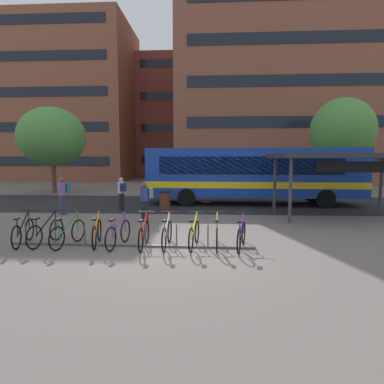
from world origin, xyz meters
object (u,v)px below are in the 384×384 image
(parked_bicycle_orange_3, at_px, (97,233))
(parked_bicycle_purple_9, at_px, (241,236))
(parked_bicycle_green_2, at_px, (68,233))
(trash_bin, at_px, (165,201))
(parked_bicycle_purple_4, at_px, (118,234))
(commuter_teal_pack_0, at_px, (63,193))
(street_tree_1, at_px, (52,137))
(parked_bicycle_black_1, at_px, (46,232))
(parked_bicycle_silver_6, at_px, (167,234))
(commuter_navy_pack_2, at_px, (122,191))
(parked_bicycle_black_0, at_px, (23,232))
(parked_bicycle_yellow_8, at_px, (217,235))
(commuter_grey_pack_1, at_px, (145,199))
(parked_bicycle_red_5, at_px, (144,235))
(transit_shelter, at_px, (342,158))
(street_tree_0, at_px, (342,131))
(parked_bicycle_yellow_7, at_px, (194,234))
(city_bus, at_px, (254,174))

(parked_bicycle_orange_3, xyz_separation_m, parked_bicycle_purple_9, (4.32, -0.11, 0.00))
(parked_bicycle_green_2, relative_size, trash_bin, 1.65)
(parked_bicycle_purple_4, distance_m, trash_bin, 6.23)
(commuter_teal_pack_0, bearing_deg, street_tree_1, -116.25)
(parked_bicycle_black_1, height_order, trash_bin, trash_bin)
(parked_bicycle_orange_3, relative_size, parked_bicycle_silver_6, 0.98)
(commuter_navy_pack_2, xyz_separation_m, trash_bin, (2.26, -0.35, -0.45))
(trash_bin, bearing_deg, commuter_navy_pack_2, 171.26)
(parked_bicycle_black_0, relative_size, parked_bicycle_green_2, 1.00)
(parked_bicycle_black_0, xyz_separation_m, parked_bicycle_purple_9, (6.57, -0.05, 0.00))
(parked_bicycle_yellow_8, xyz_separation_m, trash_bin, (-2.44, 6.15, 0.13))
(parked_bicycle_black_1, distance_m, commuter_grey_pack_1, 4.43)
(parked_bicycle_red_5, xyz_separation_m, parked_bicycle_yellow_8, (2.14, 0.12, 0.00))
(parked_bicycle_purple_9, relative_size, transit_shelter, 0.28)
(parked_bicycle_black_0, distance_m, parked_bicycle_purple_4, 2.94)
(parked_bicycle_red_5, relative_size, commuter_navy_pack_2, 1.03)
(parked_bicycle_red_5, distance_m, trash_bin, 6.27)
(parked_bicycle_black_0, xyz_separation_m, parked_bicycle_red_5, (3.72, -0.08, 0.00))
(street_tree_0, bearing_deg, trash_bin, -142.25)
(parked_bicycle_orange_3, distance_m, parked_bicycle_silver_6, 2.14)
(parked_bicycle_silver_6, bearing_deg, commuter_grey_pack_1, 21.94)
(commuter_teal_pack_0, bearing_deg, parked_bicycle_yellow_7, 85.97)
(parked_bicycle_red_5, relative_size, trash_bin, 1.67)
(city_bus, relative_size, parked_bicycle_black_0, 7.11)
(city_bus, height_order, parked_bicycle_purple_9, city_bus)
(commuter_teal_pack_0, bearing_deg, parked_bicycle_black_0, 47.94)
(street_tree_0, bearing_deg, parked_bicycle_black_0, -135.05)
(parked_bicycle_green_2, distance_m, street_tree_0, 21.74)
(city_bus, height_order, trash_bin, city_bus)
(transit_shelter, bearing_deg, commuter_grey_pack_1, -174.17)
(commuter_navy_pack_2, distance_m, street_tree_1, 11.38)
(parked_bicycle_orange_3, height_order, transit_shelter, transit_shelter)
(parked_bicycle_silver_6, relative_size, trash_bin, 1.67)
(parked_bicycle_green_2, bearing_deg, street_tree_0, -31.69)
(parked_bicycle_red_5, distance_m, parked_bicycle_yellow_7, 1.48)
(street_tree_0, bearing_deg, parked_bicycle_orange_3, -130.75)
(parked_bicycle_black_1, relative_size, parked_bicycle_silver_6, 0.99)
(parked_bicycle_red_5, distance_m, commuter_grey_pack_1, 4.00)
(parked_bicycle_purple_9, distance_m, commuter_teal_pack_0, 9.38)
(street_tree_0, bearing_deg, parked_bicycle_yellow_8, -122.20)
(parked_bicycle_black_0, distance_m, parked_bicycle_yellow_7, 5.20)
(street_tree_1, bearing_deg, parked_bicycle_yellow_8, -49.48)
(parked_bicycle_purple_9, xyz_separation_m, transit_shelter, (4.83, 5.11, 2.27))
(city_bus, bearing_deg, parked_bicycle_green_2, -125.19)
(parked_bicycle_green_2, xyz_separation_m, parked_bicycle_red_5, (2.30, -0.02, 0.00))
(city_bus, xyz_separation_m, transit_shelter, (3.22, -4.03, 0.88))
(parked_bicycle_yellow_8, height_order, commuter_teal_pack_0, commuter_teal_pack_0)
(parked_bicycle_green_2, relative_size, parked_bicycle_red_5, 0.99)
(transit_shelter, bearing_deg, parked_bicycle_purple_9, -136.05)
(parked_bicycle_black_1, relative_size, street_tree_0, 0.24)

